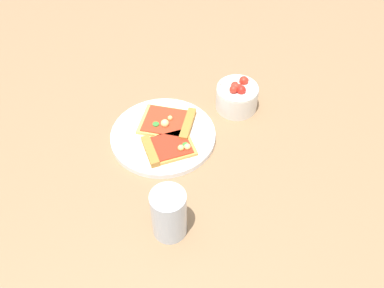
% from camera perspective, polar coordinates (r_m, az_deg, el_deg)
% --- Properties ---
extents(ground_plane, '(2.40, 2.40, 0.00)m').
position_cam_1_polar(ground_plane, '(1.01, -1.43, 0.79)').
color(ground_plane, '#93704C').
rests_on(ground_plane, ground).
extents(plate, '(0.25, 0.25, 0.01)m').
position_cam_1_polar(plate, '(1.01, -3.90, 1.13)').
color(plate, white).
rests_on(plate, ground_plane).
extents(pizza_slice_near, '(0.16, 0.16, 0.03)m').
position_cam_1_polar(pizza_slice_near, '(1.02, -2.89, 2.90)').
color(pizza_slice_near, '#E5B256').
rests_on(pizza_slice_near, plate).
extents(pizza_slice_far, '(0.11, 0.13, 0.02)m').
position_cam_1_polar(pizza_slice_far, '(0.97, -3.50, -0.51)').
color(pizza_slice_far, gold).
rests_on(pizza_slice_far, plate).
extents(salad_bowl, '(0.10, 0.10, 0.08)m').
position_cam_1_polar(salad_bowl, '(1.07, 6.09, 6.42)').
color(salad_bowl, white).
rests_on(salad_bowl, ground_plane).
extents(soda_glass, '(0.07, 0.07, 0.11)m').
position_cam_1_polar(soda_glass, '(0.82, -3.12, -9.51)').
color(soda_glass, silver).
rests_on(soda_glass, ground_plane).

